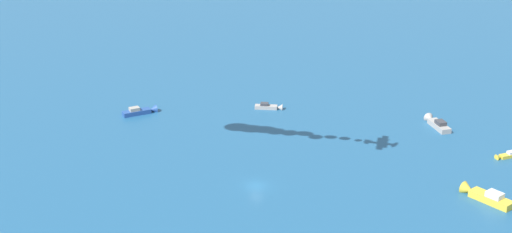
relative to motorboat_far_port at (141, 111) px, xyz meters
The scene contains 6 objects.
ground_plane 47.05m from the motorboat_far_port, 58.00° to the left, with size 2000.00×2000.00×0.00m, color #1E517A.
motorboat_far_port is the anchor object (origin of this frame).
motorboat_far_stbd 82.56m from the motorboat_far_port, 80.14° to the left, with size 7.10×10.29×2.97m.
motorboat_inshore 69.61m from the motorboat_far_port, 105.54° to the left, with size 8.63×7.30×2.62m.
motorboat_offshore 83.81m from the motorboat_far_port, 94.65° to the left, with size 4.87×5.06×1.62m.
motorboat_ahead 31.13m from the motorboat_far_port, 117.94° to the left, with size 3.53×6.97×1.96m.
Camera 1 is at (119.83, 48.70, 65.87)m, focal length 52.61 mm.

